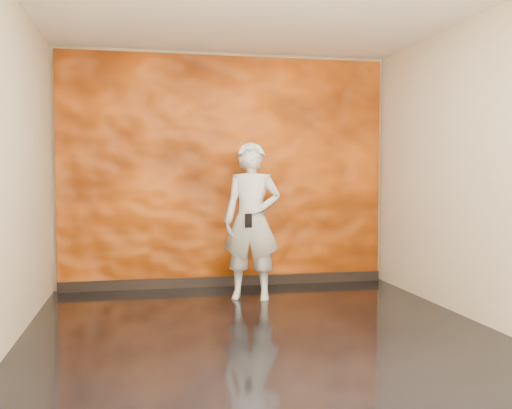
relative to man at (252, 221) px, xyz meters
The scene contains 5 objects.
room 1.32m from the man, 98.06° to the right, with size 4.02×4.02×2.81m.
feature_wall 0.96m from the man, 102.14° to the left, with size 3.90×0.06×2.75m, color orange.
baseboard 1.09m from the man, 102.78° to the left, with size 3.90×0.04×0.12m, color black.
man is the anchor object (origin of this frame).
phone 0.27m from the man, 108.59° to the right, with size 0.08×0.02×0.15m, color black.
Camera 1 is at (-1.00, -4.83, 1.34)m, focal length 40.00 mm.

